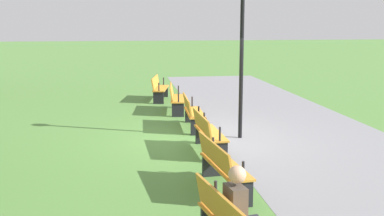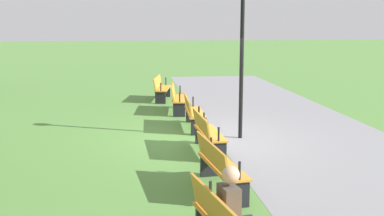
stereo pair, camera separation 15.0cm
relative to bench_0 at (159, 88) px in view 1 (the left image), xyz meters
The scene contains 9 objects.
ground_plane 6.00m from the bench_0, ahead, with size 120.00×120.00×0.00m, color #54843D.
path_paving 6.79m from the bench_0, 28.66° to the left, with size 26.32×4.56×0.01m, color gray.
bench_0 is the anchor object (origin of this frame).
bench_1 2.39m from the bench_0, ahead, with size 1.72×0.66×0.89m.
bench_2 4.78m from the bench_0, ahead, with size 1.69×0.54×0.89m.
bench_3 7.16m from the bench_0, ahead, with size 1.69×0.54×0.89m.
bench_4 9.53m from the bench_0, ahead, with size 1.72×0.66×0.89m.
person_seated 11.81m from the bench_0, ahead, with size 0.40×0.56×1.20m.
lamp_post 6.63m from the bench_0, 15.07° to the left, with size 0.32×0.32×4.23m.
Camera 1 is at (11.03, -1.89, 2.90)m, focal length 43.09 mm.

